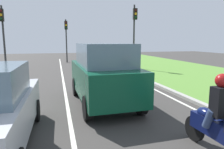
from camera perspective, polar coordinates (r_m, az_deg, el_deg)
The scene contains 11 objects.
ground_plane at distance 12.36m, azimuth -9.95°, elevation -1.98°, with size 60.00×60.00×0.00m, color #383533.
lane_line_center at distance 12.32m, azimuth -13.19°, elevation -2.10°, with size 0.12×32.00×0.01m, color silver.
lane_line_right_edge at distance 13.14m, azimuth 5.89°, elevation -1.20°, with size 0.12×32.00×0.01m, color silver.
grass_verge_right at distance 15.54m, azimuth 23.05°, elevation -0.18°, with size 9.00×48.00×0.06m, color #548433.
curb_right at distance 13.31m, azimuth 7.91°, elevation -0.86°, with size 0.24×48.00×0.12m, color #9E9B93.
car_suv_ahead at distance 7.76m, azimuth -2.38°, elevation 0.29°, with size 2.07×4.55×2.28m.
motorcycle at distance 4.86m, azimuth 27.57°, elevation -13.60°, with size 0.41×1.90×1.01m.
rider_person at distance 4.70m, azimuth 27.71°, elevation -6.40°, with size 0.51×0.41×1.16m.
traffic_light_near_right at distance 17.71m, azimuth 6.22°, elevation 12.98°, with size 0.32×0.50×5.30m.
traffic_light_overhead_left at distance 17.59m, azimuth -27.88°, elevation 11.31°, with size 0.32×0.50×4.94m.
traffic_light_far_median at distance 23.47m, azimuth -12.49°, elevation 11.02°, with size 0.32×0.50×4.66m.
Camera 1 is at (-0.99, 1.91, 2.37)m, focal length 33.24 mm.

